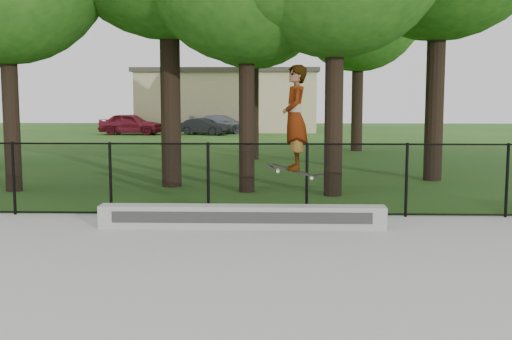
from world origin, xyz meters
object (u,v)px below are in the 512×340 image
object	(u,v)px
car_a	(131,124)
car_b	(204,127)
car_c	(223,124)
skater_airborne	(295,119)
grind_ledge	(242,217)

from	to	relation	value
car_a	car_b	xyz separation A→B (m)	(4.68, -0.16, -0.16)
car_b	car_c	world-z (taller)	car_c
skater_airborne	car_b	bearing A→B (deg)	99.59
grind_ledge	skater_airborne	xyz separation A→B (m)	(0.96, -0.28, 1.81)
grind_ledge	car_b	distance (m)	28.90
car_a	car_b	world-z (taller)	car_a
grind_ledge	skater_airborne	bearing A→B (deg)	-16.29
car_a	grind_ledge	bearing A→B (deg)	-156.36
grind_ledge	car_a	distance (m)	30.05
grind_ledge	car_b	world-z (taller)	car_b
grind_ledge	car_c	world-z (taller)	car_c
grind_ledge	car_c	bearing A→B (deg)	95.37
car_c	car_a	bearing A→B (deg)	122.11
grind_ledge	car_a	world-z (taller)	car_a
car_b	grind_ledge	bearing A→B (deg)	-148.67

